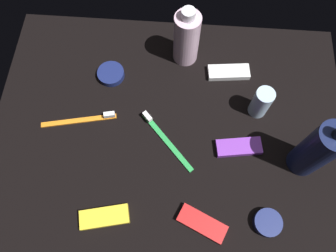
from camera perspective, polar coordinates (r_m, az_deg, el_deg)
ground_plane at (r=77.86cm, az=0.00°, el=-1.00°), size 84.00×64.00×1.20cm
lotion_bottle at (r=72.87cm, az=24.67°, el=-3.86°), size 6.53×6.53×20.37cm
bodywash_bottle at (r=81.13cm, az=3.26°, el=15.19°), size 6.27×6.27×16.87cm
deodorant_stick at (r=78.56cm, az=16.01°, el=3.97°), size 4.32×4.32×8.61cm
toothbrush_green at (r=76.05cm, az=-0.71°, el=-2.03°), size 13.08×14.05×2.10cm
toothbrush_orange at (r=80.37cm, az=-14.63°, el=1.14°), size 17.86×4.90×2.10cm
snack_bar_yellow at (r=72.97cm, az=-11.08°, el=-15.40°), size 11.03×6.22×1.50cm
snack_bar_red at (r=71.93cm, az=6.00°, el=-16.66°), size 11.13×7.91×1.50cm
snack_bar_white at (r=85.07cm, az=10.60°, el=9.26°), size 10.78×5.12×1.50cm
snack_bar_purple at (r=76.87cm, az=12.31°, el=-3.63°), size 10.89×5.54×1.50cm
cream_tin_left at (r=74.37cm, az=17.07°, el=-15.91°), size 5.91×5.91×1.96cm
cream_tin_right at (r=84.53cm, az=-9.98°, el=8.99°), size 6.72×6.72×1.70cm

